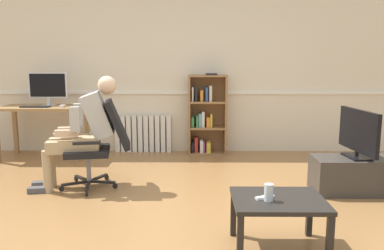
{
  "coord_description": "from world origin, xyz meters",
  "views": [
    {
      "loc": [
        0.19,
        -3.3,
        1.38
      ],
      "look_at": [
        0.15,
        0.85,
        0.7
      ],
      "focal_mm": 36.02,
      "sensor_mm": 36.0,
      "label": 1
    }
  ],
  "objects_px": {
    "person_seated": "(83,129)",
    "drinking_glass": "(269,192)",
    "computer_mouse": "(63,106)",
    "office_chair": "(101,141)",
    "tv_stand": "(355,175)",
    "coffee_table": "(278,205)",
    "spare_remote": "(265,197)",
    "bookshelf": "(206,116)",
    "computer_desk": "(43,114)",
    "keyboard": "(35,107)",
    "radiator": "(143,134)",
    "tv_screen": "(358,133)",
    "imac_monitor": "(48,86)"
  },
  "relations": [
    {
      "from": "computer_mouse",
      "to": "office_chair",
      "type": "relative_size",
      "value": 0.1
    },
    {
      "from": "computer_desk",
      "to": "drinking_glass",
      "type": "bearing_deg",
      "value": -46.08
    },
    {
      "from": "office_chair",
      "to": "person_seated",
      "type": "xyz_separation_m",
      "value": [
        -0.18,
        -0.03,
        0.13
      ]
    },
    {
      "from": "radiator",
      "to": "coffee_table",
      "type": "bearing_deg",
      "value": -65.81
    },
    {
      "from": "tv_stand",
      "to": "drinking_glass",
      "type": "relative_size",
      "value": 7.13
    },
    {
      "from": "computer_mouse",
      "to": "drinking_glass",
      "type": "bearing_deg",
      "value": -48.51
    },
    {
      "from": "tv_screen",
      "to": "radiator",
      "type": "bearing_deg",
      "value": 48.25
    },
    {
      "from": "person_seated",
      "to": "drinking_glass",
      "type": "distance_m",
      "value": 2.29
    },
    {
      "from": "radiator",
      "to": "tv_screen",
      "type": "distance_m",
      "value": 3.15
    },
    {
      "from": "coffee_table",
      "to": "computer_desk",
      "type": "bearing_deg",
      "value": 135.35
    },
    {
      "from": "computer_desk",
      "to": "person_seated",
      "type": "bearing_deg",
      "value": -54.16
    },
    {
      "from": "office_chair",
      "to": "drinking_glass",
      "type": "distance_m",
      "value": 2.17
    },
    {
      "from": "spare_remote",
      "to": "coffee_table",
      "type": "bearing_deg",
      "value": -112.65
    },
    {
      "from": "imac_monitor",
      "to": "computer_mouse",
      "type": "bearing_deg",
      "value": -36.71
    },
    {
      "from": "tv_screen",
      "to": "spare_remote",
      "type": "bearing_deg",
      "value": 131.82
    },
    {
      "from": "bookshelf",
      "to": "keyboard",
      "type": "bearing_deg",
      "value": -169.81
    },
    {
      "from": "computer_mouse",
      "to": "person_seated",
      "type": "height_order",
      "value": "person_seated"
    },
    {
      "from": "bookshelf",
      "to": "computer_mouse",
      "type": "bearing_deg",
      "value": -168.52
    },
    {
      "from": "computer_desk",
      "to": "spare_remote",
      "type": "relative_size",
      "value": 7.85
    },
    {
      "from": "radiator",
      "to": "office_chair",
      "type": "bearing_deg",
      "value": -97.7
    },
    {
      "from": "computer_desk",
      "to": "imac_monitor",
      "type": "xyz_separation_m",
      "value": [
        0.06,
        0.08,
        0.39
      ]
    },
    {
      "from": "person_seated",
      "to": "keyboard",
      "type": "bearing_deg",
      "value": -149.62
    },
    {
      "from": "person_seated",
      "to": "drinking_glass",
      "type": "xyz_separation_m",
      "value": [
        1.74,
        -1.48,
        -0.19
      ]
    },
    {
      "from": "drinking_glass",
      "to": "computer_desk",
      "type": "bearing_deg",
      "value": 133.92
    },
    {
      "from": "drinking_glass",
      "to": "radiator",
      "type": "bearing_deg",
      "value": 112.55
    },
    {
      "from": "imac_monitor",
      "to": "bookshelf",
      "type": "height_order",
      "value": "imac_monitor"
    },
    {
      "from": "radiator",
      "to": "coffee_table",
      "type": "distance_m",
      "value": 3.46
    },
    {
      "from": "computer_desk",
      "to": "tv_screen",
      "type": "distance_m",
      "value": 4.17
    },
    {
      "from": "imac_monitor",
      "to": "keyboard",
      "type": "height_order",
      "value": "imac_monitor"
    },
    {
      "from": "person_seated",
      "to": "tv_stand",
      "type": "bearing_deg",
      "value": 77.56
    },
    {
      "from": "imac_monitor",
      "to": "spare_remote",
      "type": "bearing_deg",
      "value": -47.23
    },
    {
      "from": "spare_remote",
      "to": "person_seated",
      "type": "bearing_deg",
      "value": 24.98
    },
    {
      "from": "imac_monitor",
      "to": "keyboard",
      "type": "bearing_deg",
      "value": -116.54
    },
    {
      "from": "bookshelf",
      "to": "tv_stand",
      "type": "distance_m",
      "value": 2.38
    },
    {
      "from": "tv_stand",
      "to": "coffee_table",
      "type": "height_order",
      "value": "coffee_table"
    },
    {
      "from": "computer_desk",
      "to": "office_chair",
      "type": "bearing_deg",
      "value": -48.6
    },
    {
      "from": "keyboard",
      "to": "spare_remote",
      "type": "relative_size",
      "value": 2.67
    },
    {
      "from": "keyboard",
      "to": "coffee_table",
      "type": "bearing_deg",
      "value": -42.69
    },
    {
      "from": "computer_mouse",
      "to": "tv_screen",
      "type": "bearing_deg",
      "value": -20.73
    },
    {
      "from": "person_seated",
      "to": "tv_stand",
      "type": "distance_m",
      "value": 2.97
    },
    {
      "from": "spare_remote",
      "to": "office_chair",
      "type": "bearing_deg",
      "value": 21.13
    },
    {
      "from": "tv_stand",
      "to": "coffee_table",
      "type": "xyz_separation_m",
      "value": [
        -1.1,
        -1.29,
        0.15
      ]
    },
    {
      "from": "bookshelf",
      "to": "office_chair",
      "type": "bearing_deg",
      "value": -126.8
    },
    {
      "from": "computer_desk",
      "to": "spare_remote",
      "type": "xyz_separation_m",
      "value": [
        2.69,
        -2.77,
        -0.24
      ]
    },
    {
      "from": "computer_desk",
      "to": "drinking_glass",
      "type": "xyz_separation_m",
      "value": [
        2.71,
        -2.81,
        -0.18
      ]
    },
    {
      "from": "keyboard",
      "to": "spare_remote",
      "type": "distance_m",
      "value": 3.81
    },
    {
      "from": "spare_remote",
      "to": "keyboard",
      "type": "bearing_deg",
      "value": 20.78
    },
    {
      "from": "office_chair",
      "to": "person_seated",
      "type": "bearing_deg",
      "value": -90.0
    },
    {
      "from": "keyboard",
      "to": "office_chair",
      "type": "bearing_deg",
      "value": -44.24
    },
    {
      "from": "computer_mouse",
      "to": "coffee_table",
      "type": "bearing_deg",
      "value": -46.94
    }
  ]
}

